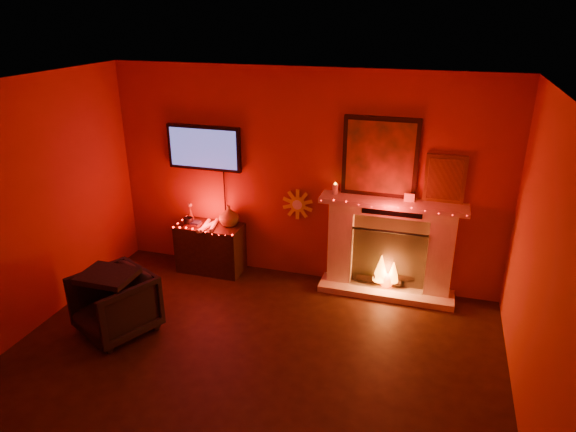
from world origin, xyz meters
name	(u,v)px	position (x,y,z in m)	size (l,w,h in m)	color
room	(221,269)	(0.00, 0.00, 1.35)	(5.00, 5.00, 5.00)	black
fireplace	(390,238)	(1.14, 2.39, 0.72)	(1.72, 0.40, 2.18)	#F2DECB
tv	(204,148)	(-1.30, 2.45, 1.65)	(1.00, 0.07, 1.24)	black
sunburst_clock	(298,204)	(-0.05, 2.48, 1.00)	(0.40, 0.03, 0.40)	yellow
console_table	(211,245)	(-1.19, 2.26, 0.38)	(0.87, 0.51, 0.94)	black
armchair	(115,304)	(-1.58, 0.64, 0.34)	(0.74, 0.76, 0.69)	black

